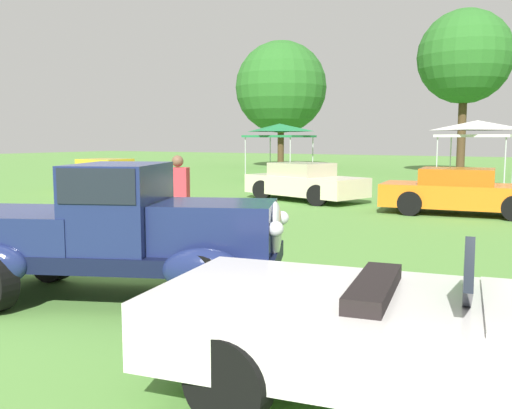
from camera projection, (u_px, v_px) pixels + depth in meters
ground_plane at (81, 291)px, 7.41m from camera, size 120.00×120.00×0.00m
feature_pickup_truck at (114, 231)px, 6.97m from camera, size 4.42×3.05×1.70m
neighbor_convertible at (445, 335)px, 4.09m from camera, size 4.50×2.44×1.40m
show_car_yellow at (107, 175)px, 21.52m from camera, size 3.95×1.87×1.22m
show_car_cream at (304, 182)px, 18.04m from camera, size 4.31×2.74×1.22m
show_car_orange at (462, 192)px, 14.75m from camera, size 4.35×2.20×1.22m
spectator_near_truck at (178, 196)px, 10.64m from camera, size 0.46×0.37×1.69m
canopy_tent_left_field at (280, 130)px, 27.01m from camera, size 2.68×2.68×2.71m
canopy_tent_center_field at (477, 128)px, 22.04m from camera, size 2.73×2.73×2.71m
treeline_far_left at (281, 87)px, 38.10m from camera, size 6.20×6.20×8.57m
treeline_mid_left at (465, 57)px, 29.86m from camera, size 4.98×4.98×8.83m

